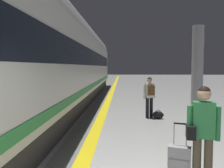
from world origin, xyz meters
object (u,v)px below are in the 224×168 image
object	(u,v)px
traveller_foreground	(202,129)
platform_pillar	(197,75)
rolling_suitcase_foreground	(179,163)
passenger_near	(150,94)
high_speed_train	(51,55)
duffel_bag_near	(158,115)

from	to	relation	value
traveller_foreground	platform_pillar	world-z (taller)	platform_pillar
rolling_suitcase_foreground	passenger_near	distance (m)	5.53
high_speed_train	rolling_suitcase_foreground	xyz separation A→B (m)	(4.04, -6.18, -2.14)
traveller_foreground	duffel_bag_near	size ratio (longest dim) A/B	3.89
high_speed_train	passenger_near	xyz separation A→B (m)	(4.13, -0.68, -1.55)
high_speed_train	rolling_suitcase_foreground	bearing A→B (deg)	-56.82
high_speed_train	traveller_foreground	bearing A→B (deg)	-55.27
traveller_foreground	duffel_bag_near	xyz separation A→B (m)	(0.07, 5.43, -0.84)
high_speed_train	traveller_foreground	world-z (taller)	high_speed_train
traveller_foreground	rolling_suitcase_foreground	xyz separation A→B (m)	(-0.33, 0.13, -0.63)
rolling_suitcase_foreground	platform_pillar	xyz separation A→B (m)	(1.91, 5.43, 1.36)
rolling_suitcase_foreground	high_speed_train	bearing A→B (deg)	123.18
rolling_suitcase_foreground	duffel_bag_near	world-z (taller)	rolling_suitcase_foreground
traveller_foreground	passenger_near	distance (m)	5.64
duffel_bag_near	rolling_suitcase_foreground	bearing A→B (deg)	-94.38
rolling_suitcase_foreground	duffel_bag_near	distance (m)	5.32
duffel_bag_near	platform_pillar	xyz separation A→B (m)	(1.51, 0.13, 1.57)
high_speed_train	rolling_suitcase_foreground	distance (m)	7.69
rolling_suitcase_foreground	traveller_foreground	bearing A→B (deg)	-21.76
duffel_bag_near	high_speed_train	bearing A→B (deg)	168.80
passenger_near	duffel_bag_near	size ratio (longest dim) A/B	3.67
traveller_foreground	rolling_suitcase_foreground	distance (m)	0.73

